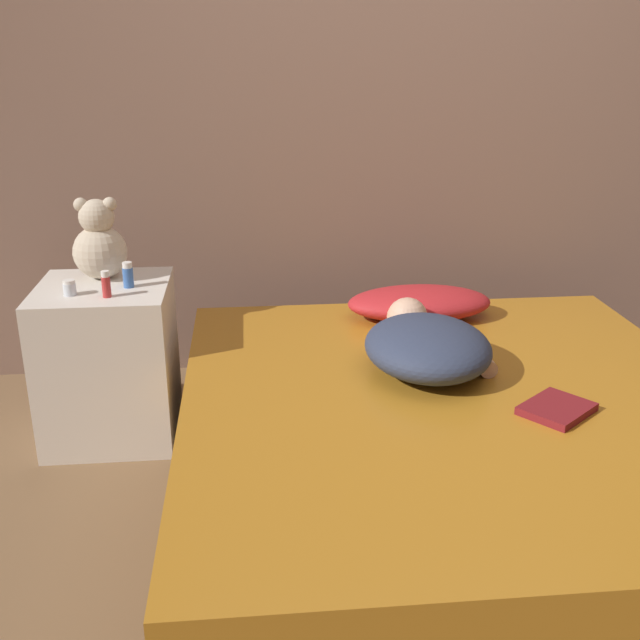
{
  "coord_description": "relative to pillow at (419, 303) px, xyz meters",
  "views": [
    {
      "loc": [
        -0.64,
        -2.08,
        1.42
      ],
      "look_at": [
        -0.41,
        0.23,
        0.57
      ],
      "focal_mm": 42.0,
      "sensor_mm": 36.0,
      "label": 1
    }
  ],
  "objects": [
    {
      "name": "bottle_blue",
      "position": [
        -1.11,
        -0.15,
        0.19
      ],
      "size": [
        0.04,
        0.04,
        0.09
      ],
      "color": "#3866B2",
      "rests_on": "nightstand"
    },
    {
      "name": "book",
      "position": [
        0.23,
        -0.86,
        -0.05
      ],
      "size": [
        0.26,
        0.26,
        0.02
      ],
      "rotation": [
        0.0,
        0.0,
        0.68
      ],
      "color": "maroon",
      "rests_on": "bed"
    },
    {
      "name": "bottle_red",
      "position": [
        -1.17,
        -0.26,
        0.19
      ],
      "size": [
        0.03,
        0.03,
        0.09
      ],
      "color": "#B72D2D",
      "rests_on": "nightstand"
    },
    {
      "name": "wall_back",
      "position": [
        -0.04,
        0.5,
        0.85
      ],
      "size": [
        8.0,
        0.06,
        2.6
      ],
      "color": "#846656",
      "rests_on": "ground_plane"
    },
    {
      "name": "bed",
      "position": [
        -0.04,
        -0.71,
        -0.26
      ],
      "size": [
        1.76,
        1.87,
        0.39
      ],
      "color": "brown",
      "rests_on": "ground_plane"
    },
    {
      "name": "ground_plane",
      "position": [
        -0.04,
        -0.71,
        -0.45
      ],
      "size": [
        12.0,
        12.0,
        0.0
      ],
      "primitive_type": "plane",
      "color": "brown"
    },
    {
      "name": "pillow",
      "position": [
        0.0,
        0.0,
        0.0
      ],
      "size": [
        0.58,
        0.31,
        0.12
      ],
      "color": "red",
      "rests_on": "bed"
    },
    {
      "name": "person_lying",
      "position": [
        -0.09,
        -0.49,
        0.02
      ],
      "size": [
        0.43,
        0.64,
        0.17
      ],
      "rotation": [
        0.0,
        0.0,
        0.01
      ],
      "color": "#2D3851",
      "rests_on": "bed"
    },
    {
      "name": "bottle_clear",
      "position": [
        -1.3,
        -0.22,
        0.17
      ],
      "size": [
        0.04,
        0.04,
        0.06
      ],
      "color": "silver",
      "rests_on": "nightstand"
    },
    {
      "name": "nightstand",
      "position": [
        -1.21,
        -0.13,
        -0.15
      ],
      "size": [
        0.48,
        0.48,
        0.6
      ],
      "color": "silver",
      "rests_on": "ground_plane"
    },
    {
      "name": "teddy_bear",
      "position": [
        -1.23,
        -0.02,
        0.28
      ],
      "size": [
        0.2,
        0.2,
        0.31
      ],
      "color": "beige",
      "rests_on": "nightstand"
    }
  ]
}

